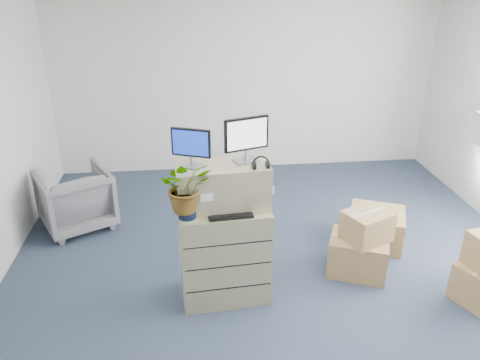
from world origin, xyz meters
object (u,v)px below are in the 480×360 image
monitor_left (191,146)px  potted_plant (186,192)px  filing_cabinet_lower (224,253)px  keyboard (230,215)px  office_chair (75,196)px  monitor_right (247,137)px  water_bottle (227,197)px

monitor_left → potted_plant: 0.42m
filing_cabinet_lower → keyboard: size_ratio=2.43×
office_chair → filing_cabinet_lower: bearing=110.1°
monitor_right → office_chair: 2.81m
filing_cabinet_lower → water_bottle: (0.03, 0.02, 0.61)m
filing_cabinet_lower → monitor_left: bearing=169.9°
filing_cabinet_lower → monitor_right: (0.23, 0.09, 1.17)m
monitor_left → office_chair: monitor_left is taller
monitor_left → monitor_right: monitor_right is taller
monitor_right → water_bottle: bearing=-178.1°
monitor_right → office_chair: monitor_right is taller
monitor_left → water_bottle: 0.61m
filing_cabinet_lower → monitor_left: monitor_left is taller
monitor_right → keyboard: bearing=-144.6°
keyboard → water_bottle: 0.20m
water_bottle → monitor_right: bearing=20.7°
water_bottle → potted_plant: size_ratio=0.40×
office_chair → keyboard: bearing=108.3°
potted_plant → office_chair: potted_plant is taller
keyboard → office_chair: bearing=131.7°
filing_cabinet_lower → monitor_right: monitor_right is taller
filing_cabinet_lower → office_chair: filing_cabinet_lower is taller
monitor_left → monitor_right: bearing=27.9°
keyboard → potted_plant: bearing=176.6°
monitor_right → filing_cabinet_lower: bearing=-176.6°
monitor_right → water_bottle: size_ratio=1.95×
monitor_left → keyboard: 0.73m
monitor_left → monitor_right: size_ratio=0.85×
keyboard → potted_plant: 0.47m
potted_plant → filing_cabinet_lower: bearing=25.2°
monitor_right → water_bottle: monitor_right is taller
filing_cabinet_lower → potted_plant: 0.85m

